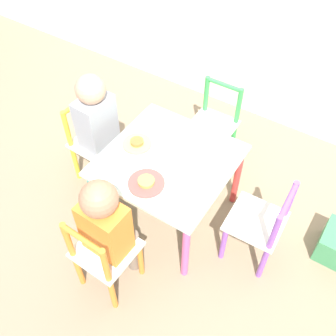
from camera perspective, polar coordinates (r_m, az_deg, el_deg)
The scene contains 10 objects.
ground_plane at distance 2.28m, azimuth 0.00°, elevation -6.29°, with size 6.00×6.00×0.00m, color #8C755B.
kids_table at distance 1.98m, azimuth 0.00°, elevation 0.13°, with size 0.62×0.62×0.45m.
chair_yellow at distance 2.32m, azimuth -10.53°, elevation 3.60°, with size 0.27×0.27×0.53m.
chair_orange at distance 1.86m, azimuth -9.33°, elevation -12.36°, with size 0.27×0.27×0.53m.
chair_green at distance 2.39m, azimuth 6.62°, elevation 6.01°, with size 0.26×0.26×0.53m.
chair_purple at distance 1.97m, azimuth 13.18°, elevation -8.08°, with size 0.27×0.27×0.53m.
child_left at distance 2.16m, azimuth -9.99°, elevation 6.33°, with size 0.21×0.21×0.74m.
child_front at distance 1.74m, azimuth -8.68°, elevation -8.19°, with size 0.20×0.22×0.72m.
plate_left at distance 2.01m, azimuth -4.52°, elevation 3.60°, with size 0.15×0.15×0.03m.
plate_front at distance 1.83m, azimuth -3.18°, elevation -2.15°, with size 0.17×0.17×0.03m.
Camera 1 is at (0.71, -1.10, 1.87)m, focal length 42.00 mm.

